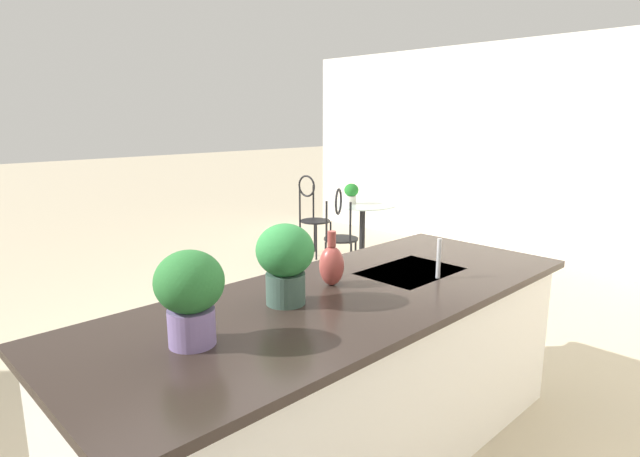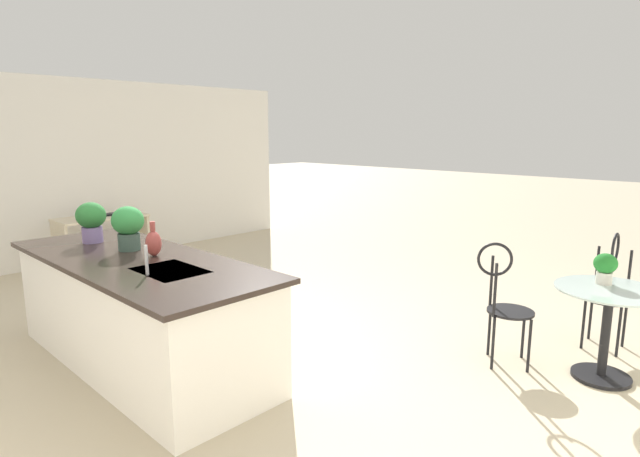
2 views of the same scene
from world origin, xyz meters
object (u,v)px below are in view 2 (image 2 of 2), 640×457
(chair_near_window, at_px, (504,298))
(writing_desk, at_px, (102,232))
(keyboard, at_px, (107,215))
(vase_on_counter, at_px, (153,243))
(bistro_table, at_px, (606,325))
(potted_plant_counter_near, at_px, (128,225))
(potted_plant_counter_far, at_px, (91,219))
(potted_plant_on_table, at_px, (605,267))
(chair_by_island, at_px, (609,285))

(chair_near_window, relative_size, writing_desk, 0.87)
(keyboard, relative_size, vase_on_counter, 1.53)
(chair_near_window, bearing_deg, keyboard, 9.08)
(bistro_table, bearing_deg, chair_near_window, 22.75)
(potted_plant_counter_near, height_order, vase_on_counter, potted_plant_counter_near)
(keyboard, distance_m, vase_on_counter, 3.60)
(writing_desk, bearing_deg, bistro_table, -168.38)
(bistro_table, height_order, writing_desk, same)
(writing_desk, relative_size, potted_plant_counter_far, 3.20)
(writing_desk, height_order, potted_plant_on_table, potted_plant_on_table)
(chair_near_window, distance_m, chair_by_island, 1.13)
(bistro_table, height_order, chair_by_island, chair_by_island)
(bistro_table, xyz_separation_m, keyboard, (6.26, 1.18, 0.31))
(writing_desk, relative_size, potted_plant_on_table, 4.85)
(chair_near_window, height_order, writing_desk, chair_near_window)
(potted_plant_counter_near, bearing_deg, keyboard, -20.23)
(chair_by_island, height_order, potted_plant_counter_near, potted_plant_counter_near)
(bistro_table, xyz_separation_m, vase_on_counter, (2.84, 2.27, 0.58))
(potted_plant_on_table, xyz_separation_m, potted_plant_counter_near, (3.11, 2.43, 0.26))
(bistro_table, distance_m, chair_near_window, 0.77)
(writing_desk, relative_size, potted_plant_counter_near, 3.13)
(chair_by_island, xyz_separation_m, writing_desk, (6.06, 1.99, -0.06))
(keyboard, distance_m, potted_plant_counter_near, 3.29)
(vase_on_counter, bearing_deg, bistro_table, -141.32)
(keyboard, distance_m, potted_plant_on_table, 6.31)
(writing_desk, xyz_separation_m, potted_plant_counter_near, (-3.05, 1.03, 0.63))
(chair_near_window, bearing_deg, potted_plant_counter_near, 39.11)
(bistro_table, distance_m, vase_on_counter, 3.68)
(potted_plant_counter_far, xyz_separation_m, potted_plant_counter_near, (-0.55, -0.09, 0.00))
(bistro_table, xyz_separation_m, potted_plant_on_table, (0.08, -0.11, 0.43))
(chair_by_island, xyz_separation_m, potted_plant_on_table, (-0.10, 0.59, 0.31))
(bistro_table, relative_size, chair_by_island, 0.77)
(chair_near_window, distance_m, potted_plant_on_table, 0.81)
(potted_plant_counter_far, bearing_deg, vase_on_counter, -171.57)
(potted_plant_counter_near, bearing_deg, potted_plant_counter_far, 9.38)
(potted_plant_counter_far, xyz_separation_m, vase_on_counter, (-0.90, -0.13, -0.10))
(potted_plant_counter_far, bearing_deg, keyboard, -25.87)
(bistro_table, xyz_separation_m, chair_near_window, (0.70, 0.30, 0.13))
(bistro_table, bearing_deg, chair_by_island, -75.76)
(chair_by_island, height_order, potted_plant_counter_far, potted_plant_counter_far)
(writing_desk, height_order, potted_plant_counter_far, potted_plant_counter_far)
(writing_desk, bearing_deg, potted_plant_counter_far, 155.83)
(vase_on_counter, bearing_deg, potted_plant_counter_far, 8.43)
(chair_near_window, distance_m, potted_plant_counter_near, 3.25)
(chair_near_window, xyz_separation_m, vase_on_counter, (2.13, 1.98, 0.46))
(potted_plant_on_table, height_order, vase_on_counter, vase_on_counter)
(chair_near_window, bearing_deg, writing_desk, 10.12)
(writing_desk, bearing_deg, chair_by_island, -161.81)
(potted_plant_counter_far, bearing_deg, chair_by_island, -138.82)
(potted_plant_counter_far, height_order, vase_on_counter, potted_plant_counter_far)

